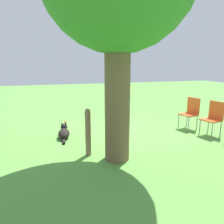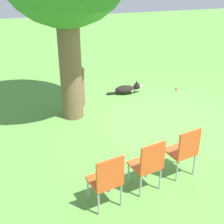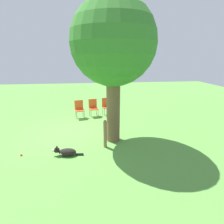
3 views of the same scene
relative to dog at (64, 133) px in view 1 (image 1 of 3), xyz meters
name	(u,v)px [view 1 (image 1 of 3)]	position (x,y,z in m)	size (l,w,h in m)	color
ground_plane	(125,133)	(-1.67, 0.11, -0.13)	(30.00, 30.00, 0.00)	#56933D
dog	(64,133)	(0.00, 0.00, 0.00)	(0.35, 1.00, 0.35)	black
fence_post	(88,132)	(-0.41, 1.32, 0.39)	(0.12, 0.12, 1.02)	#846647
red_chair_0	(191,111)	(-3.71, 0.26, 0.40)	(0.51, 0.52, 0.93)	#D14C1E
red_chair_1	(213,116)	(-3.90, 0.98, 0.40)	(0.51, 0.52, 0.93)	#D14C1E
tennis_ball	(65,122)	(-0.16, -1.44, -0.09)	(0.07, 0.07, 0.07)	#E54C33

